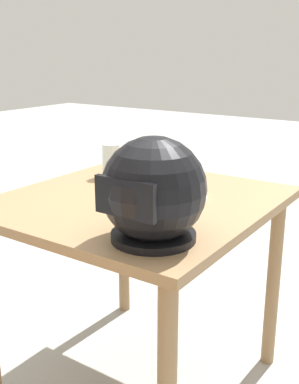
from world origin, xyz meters
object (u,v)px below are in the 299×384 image
Objects in this scene: dining_table at (138,226)px; motorcycle_helmet at (153,192)px; pizza at (161,191)px; drinking_glass at (111,160)px.

dining_table is 0.43m from motorcycle_helmet.
dining_table is 0.15m from pizza.
pizza reaches higher than dining_table.
motorcycle_helmet reaches higher than dining_table.
drinking_glass is at bearing -42.20° from motorcycle_helmet.
pizza is 0.37m from motorcycle_helmet.
drinking_glass is (0.25, -0.17, 0.16)m from dining_table.
dining_table is at bearing 27.33° from pizza.
motorcycle_helmet is at bearing 131.56° from dining_table.
pizza is (-0.07, -0.04, 0.13)m from dining_table.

